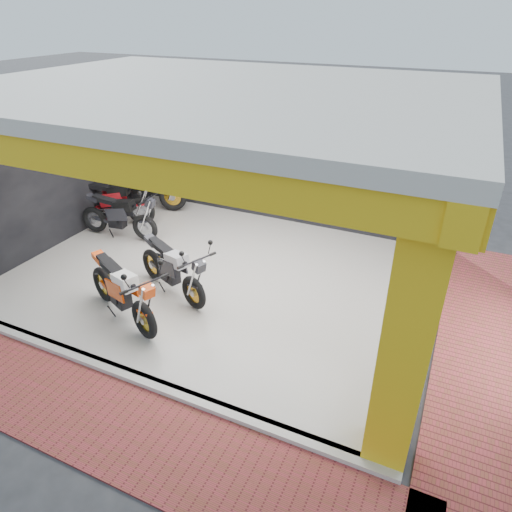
{
  "coord_description": "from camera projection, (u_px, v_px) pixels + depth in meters",
  "views": [
    {
      "loc": [
        3.89,
        -4.79,
        4.82
      ],
      "look_at": [
        0.89,
        1.67,
        0.9
      ],
      "focal_mm": 32.0,
      "sensor_mm": 36.0,
      "label": 1
    }
  ],
  "objects": [
    {
      "name": "header_beam_right",
      "position": [
        477.0,
        135.0,
        6.09
      ],
      "size": [
        0.3,
        6.4,
        0.4
      ],
      "primitive_type": "cube",
      "color": "gold",
      "rests_on": "corner_column"
    },
    {
      "name": "back_wall",
      "position": [
        283.0,
        154.0,
        10.77
      ],
      "size": [
        8.2,
        0.2,
        3.5
      ],
      "primitive_type": "cube",
      "color": "black",
      "rests_on": "ground"
    },
    {
      "name": "ground",
      "position": [
        165.0,
        337.0,
        7.56
      ],
      "size": [
        80.0,
        80.0,
        0.0
      ],
      "primitive_type": "plane",
      "color": "#2D2D30",
      "rests_on": "ground"
    },
    {
      "name": "header_beam_front",
      "position": [
        86.0,
        158.0,
        5.18
      ],
      "size": [
        8.4,
        0.3,
        0.4
      ],
      "primitive_type": "cube",
      "color": "gold",
      "rests_on": "corner_column"
    },
    {
      "name": "moto_row_c",
      "position": [
        171.0,
        184.0,
        11.58
      ],
      "size": [
        2.56,
        1.59,
        1.47
      ],
      "primitive_type": null,
      "rotation": [
        0.0,
        0.0,
        0.32
      ],
      "color": "black",
      "rests_on": "showroom_floor"
    },
    {
      "name": "moto_row_a",
      "position": [
        193.0,
        278.0,
        7.8
      ],
      "size": [
        2.2,
        1.49,
        1.26
      ],
      "primitive_type": null,
      "rotation": [
        0.0,
        0.0,
        -0.39
      ],
      "color": "black",
      "rests_on": "showroom_floor"
    },
    {
      "name": "corner_column",
      "position": [
        407.0,
        342.0,
        4.74
      ],
      "size": [
        0.5,
        0.5,
        3.5
      ],
      "primitive_type": "cube",
      "color": "gold",
      "rests_on": "ground"
    },
    {
      "name": "showroom_ceiling",
      "position": [
        215.0,
        91.0,
        7.42
      ],
      "size": [
        8.4,
        6.4,
        0.2
      ],
      "primitive_type": "cube",
      "color": "beige",
      "rests_on": "corner_column"
    },
    {
      "name": "moto_row_d",
      "position": [
        140.0,
        198.0,
        10.85
      ],
      "size": [
        2.4,
        1.47,
        1.38
      ],
      "primitive_type": null,
      "rotation": [
        0.0,
        0.0,
        0.3
      ],
      "color": "#AD1219",
      "rests_on": "showroom_floor"
    },
    {
      "name": "left_wall",
      "position": [
        52.0,
        168.0,
        9.82
      ],
      "size": [
        0.2,
        6.2,
        3.5
      ],
      "primitive_type": "cube",
      "color": "black",
      "rests_on": "ground"
    },
    {
      "name": "moto_row_b",
      "position": [
        143.0,
        215.0,
        10.11
      ],
      "size": [
        2.15,
        0.97,
        1.27
      ],
      "primitive_type": null,
      "rotation": [
        0.0,
        0.0,
        0.1
      ],
      "color": "black",
      "rests_on": "showroom_floor"
    },
    {
      "name": "paver_front",
      "position": [
        87.0,
        413.0,
        6.12
      ],
      "size": [
        9.0,
        1.4,
        0.03
      ],
      "primitive_type": "cube",
      "color": "#983135",
      "rests_on": "ground"
    },
    {
      "name": "paver_right",
      "position": [
        483.0,
        344.0,
        7.38
      ],
      "size": [
        1.4,
        7.0,
        0.03
      ],
      "primitive_type": "cube",
      "color": "#983135",
      "rests_on": "ground"
    },
    {
      "name": "showroom_floor",
      "position": [
        222.0,
        277.0,
        9.13
      ],
      "size": [
        8.0,
        6.0,
        0.1
      ],
      "primitive_type": "cube",
      "color": "silver",
      "rests_on": "ground"
    },
    {
      "name": "moto_hero",
      "position": [
        142.0,
        303.0,
        7.07
      ],
      "size": [
        2.33,
        1.59,
        1.33
      ],
      "primitive_type": null,
      "rotation": [
        0.0,
        0.0,
        -0.4
      ],
      "color": "#D63D09",
      "rests_on": "showroom_floor"
    },
    {
      "name": "floor_kerb",
      "position": [
        125.0,
        374.0,
        6.73
      ],
      "size": [
        8.0,
        0.2,
        0.1
      ],
      "primitive_type": "cube",
      "color": "silver",
      "rests_on": "ground"
    }
  ]
}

